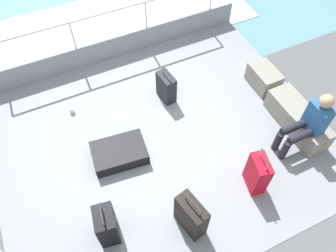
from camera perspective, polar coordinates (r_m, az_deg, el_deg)
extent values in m
cube|color=gray|center=(5.44, -1.15, -2.33)|extent=(4.40, 5.20, 0.06)
cube|color=gray|center=(6.64, -9.21, 13.22)|extent=(0.06, 5.20, 0.45)
cylinder|color=silver|center=(6.37, -15.53, 13.06)|extent=(0.04, 0.04, 1.00)
cylinder|color=silver|center=(6.62, -3.68, 16.83)|extent=(0.04, 0.04, 1.00)
cylinder|color=silver|center=(7.14, 7.23, 19.61)|extent=(0.04, 0.04, 1.00)
cylinder|color=silver|center=(6.17, -10.20, 18.66)|extent=(0.04, 4.16, 0.04)
cube|color=white|center=(8.08, -12.22, 16.03)|extent=(2.40, 7.28, 0.01)
cube|color=gray|center=(6.26, 16.08, 7.97)|extent=(0.59, 0.39, 0.36)
torus|color=tan|center=(6.37, 14.66, 10.26)|extent=(0.02, 0.12, 0.12)
torus|color=tan|center=(6.07, 17.85, 6.49)|extent=(0.02, 0.12, 0.12)
cube|color=gray|center=(5.92, 19.65, 3.26)|extent=(0.61, 0.43, 0.38)
torus|color=tan|center=(6.00, 18.09, 5.86)|extent=(0.02, 0.12, 0.12)
torus|color=tan|center=(5.74, 21.69, 1.49)|extent=(0.02, 0.12, 0.12)
cube|color=gray|center=(5.69, 23.10, -1.09)|extent=(0.60, 0.40, 0.39)
torus|color=tan|center=(5.73, 21.49, 1.65)|extent=(0.02, 0.12, 0.12)
torus|color=tan|center=(5.54, 25.28, -2.99)|extent=(0.02, 0.12, 0.12)
cube|color=#26598C|center=(5.34, 24.19, 1.40)|extent=(0.34, 0.20, 0.48)
sphere|color=tan|center=(5.08, 25.54, 3.86)|extent=(0.20, 0.20, 0.20)
cylinder|color=black|center=(5.28, 21.71, -1.69)|extent=(0.12, 0.40, 0.12)
cylinder|color=black|center=(5.36, 19.35, -3.90)|extent=(0.11, 0.11, 0.39)
cylinder|color=black|center=(5.34, 20.57, -0.26)|extent=(0.12, 0.40, 0.12)
cylinder|color=black|center=(5.42, 18.25, -2.46)|extent=(0.11, 0.11, 0.39)
cube|color=#B70C1E|center=(4.89, 15.04, -7.88)|extent=(0.40, 0.28, 0.63)
cylinder|color=#A5A8AD|center=(4.60, 15.59, -4.39)|extent=(0.02, 0.02, 0.16)
cylinder|color=#A5A8AD|center=(4.51, 16.61, -6.68)|extent=(0.02, 0.02, 0.16)
cylinder|color=#2D2D2D|center=(4.49, 16.32, -5.01)|extent=(0.24, 0.07, 0.02)
cube|color=white|center=(4.85, 16.44, -7.07)|extent=(0.05, 0.02, 0.08)
cube|color=black|center=(4.51, -10.46, -16.38)|extent=(0.39, 0.31, 0.62)
cylinder|color=#A5A8AD|center=(4.20, -11.50, -13.29)|extent=(0.02, 0.02, 0.14)
cylinder|color=#A5A8AD|center=(4.12, -11.01, -15.94)|extent=(0.02, 0.02, 0.14)
cylinder|color=#2D2D2D|center=(4.09, -11.42, -14.23)|extent=(0.23, 0.06, 0.02)
cube|color=silver|center=(4.37, -8.98, -15.40)|extent=(0.05, 0.01, 0.08)
cube|color=black|center=(5.19, -8.33, -4.58)|extent=(0.64, 0.87, 0.21)
cube|color=green|center=(5.20, -3.96, -3.21)|extent=(0.05, 0.01, 0.08)
cube|color=black|center=(5.75, -0.31, 6.67)|extent=(0.39, 0.24, 0.53)
cylinder|color=#A5A8AD|center=(5.58, -0.93, 9.67)|extent=(0.02, 0.02, 0.13)
cylinder|color=#A5A8AD|center=(5.45, 0.30, 8.28)|extent=(0.02, 0.02, 0.13)
cylinder|color=#2D2D2D|center=(5.47, -0.32, 9.46)|extent=(0.24, 0.05, 0.02)
cube|color=silver|center=(5.77, 0.57, 7.26)|extent=(0.05, 0.01, 0.08)
cube|color=black|center=(4.49, 3.95, -15.10)|extent=(0.49, 0.31, 0.63)
cylinder|color=#A5A8AD|center=(4.18, 3.02, -11.94)|extent=(0.02, 0.02, 0.11)
cylinder|color=#A5A8AD|center=(4.11, 5.51, -14.64)|extent=(0.02, 0.02, 0.11)
cylinder|color=#2D2D2D|center=(4.09, 4.29, -12.99)|extent=(0.29, 0.08, 0.02)
cube|color=green|center=(4.42, 5.18, -13.75)|extent=(0.05, 0.02, 0.08)
cylinder|color=white|center=(5.93, -16.18, 2.61)|extent=(0.08, 0.08, 0.10)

